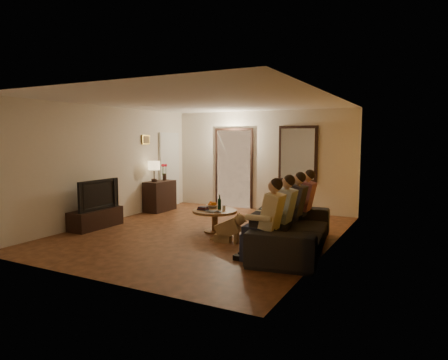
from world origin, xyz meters
The scene contains 33 objects.
floor centered at (0.00, 0.00, 0.00)m, with size 5.00×6.00×0.01m, color #3E2210.
ceiling centered at (0.00, 0.00, 2.60)m, with size 5.00×6.00×0.01m, color white.
back_wall centered at (0.00, 3.00, 1.30)m, with size 5.00×0.02×2.60m, color beige.
front_wall centered at (0.00, -3.00, 1.30)m, with size 5.00×0.02×2.60m, color beige.
left_wall centered at (-2.50, 0.00, 1.30)m, with size 0.02×6.00×2.60m, color beige.
right_wall centered at (2.50, 0.00, 1.30)m, with size 0.02×6.00×2.60m, color beige.
orange_accent centered at (2.49, 0.00, 1.30)m, with size 0.01×6.00×2.60m, color orange.
kitchen_doorway centered at (-0.80, 2.98, 1.05)m, with size 1.00×0.06×2.10m, color #FFE0A5.
door_trim centered at (-0.80, 2.97, 1.05)m, with size 1.12×0.04×2.22m, color black.
fridge_glimpse centered at (-0.55, 2.98, 0.90)m, with size 0.45×0.03×1.70m, color silver.
mirror_frame centered at (1.00, 2.96, 1.50)m, with size 1.00×0.05×1.40m, color black.
mirror_glass centered at (1.00, 2.93, 1.50)m, with size 0.86×0.02×1.26m, color white.
white_door centered at (-2.46, 2.30, 1.02)m, with size 0.06×0.85×2.04m, color white.
framed_art centered at (-2.47, 1.30, 1.85)m, with size 0.03×0.28×0.24m, color #B28C33.
art_canvas centered at (-2.46, 1.30, 1.85)m, with size 0.01×0.22×0.18m, color brown.
dresser centered at (-2.25, 1.56, 0.39)m, with size 0.45×0.88×0.78m, color black.
table_lamp centered at (-2.25, 1.34, 1.05)m, with size 0.30×0.30×0.54m, color beige, non-canonical shape.
flower_vase centered at (-2.25, 1.78, 1.00)m, with size 0.14×0.14×0.44m, color red, non-canonical shape.
tv_stand centered at (-2.25, -0.68, 0.20)m, with size 0.45×1.19×0.40m, color black.
tv centered at (-2.25, -0.68, 0.71)m, with size 0.14×1.09×0.63m, color black.
sofa centered at (1.96, -0.33, 0.38)m, with size 1.02×2.61×0.76m, color black.
person_a centered at (1.86, -1.23, 0.60)m, with size 0.60×0.40×1.20m, color tan, non-canonical shape.
person_b centered at (1.86, -0.63, 0.60)m, with size 0.60×0.40×1.20m, color tan, non-canonical shape.
person_c centered at (1.86, -0.03, 0.60)m, with size 0.60×0.40×1.20m, color tan, non-canonical shape.
person_d centered at (1.86, 0.57, 0.60)m, with size 0.60×0.40×1.20m, color tan, non-canonical shape.
dog centered at (0.78, -0.45, 0.28)m, with size 0.56×0.24×0.56m, color #A0854A, non-canonical shape.
coffee_table centered at (0.17, 0.16, 0.23)m, with size 0.90×0.90×0.45m, color brown.
bowl centered at (-0.01, 0.38, 0.48)m, with size 0.26×0.26×0.06m, color white.
oranges centered at (-0.01, 0.38, 0.55)m, with size 0.20×0.20×0.08m, color orange, non-canonical shape.
wine_bottle centered at (0.22, 0.26, 0.60)m, with size 0.07×0.07×0.31m, color black, non-canonical shape.
wine_glass centered at (0.35, 0.21, 0.50)m, with size 0.06×0.06×0.10m, color silver.
book_stack centered at (-0.05, 0.06, 0.48)m, with size 0.20×0.15×0.07m, color black, non-canonical shape.
laptop centered at (0.27, -0.12, 0.46)m, with size 0.33×0.21×0.03m, color black.
Camera 1 is at (4.01, -6.77, 1.89)m, focal length 32.00 mm.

